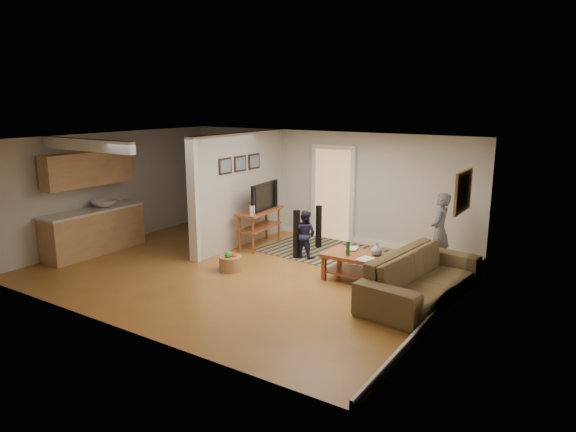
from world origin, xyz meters
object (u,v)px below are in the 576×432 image
object	(u,v)px
coffee_table	(361,260)
toddler	(305,257)
tv_console	(260,213)
toy_basket	(230,263)
speaker_left	(297,234)
child	(437,266)
speaker_right	(319,227)
sofa	(421,299)

from	to	relation	value
coffee_table	toddler	distance (m)	1.76
tv_console	toy_basket	world-z (taller)	tv_console
toy_basket	speaker_left	bearing A→B (deg)	64.81
toy_basket	child	world-z (taller)	child
tv_console	speaker_left	distance (m)	1.20
speaker_right	child	bearing A→B (deg)	19.35
speaker_left	toy_basket	size ratio (longest dim) A/B	2.35
toy_basket	toddler	bearing A→B (deg)	63.41
sofa	speaker_right	size ratio (longest dim) A/B	2.75
speaker_right	child	world-z (taller)	speaker_right
toy_basket	sofa	bearing A→B (deg)	9.39
speaker_right	toddler	size ratio (longest dim) A/B	0.96
sofa	coffee_table	xyz separation A→B (m)	(-1.21, 0.25, 0.39)
tv_console	toddler	bearing A→B (deg)	-12.61
speaker_left	speaker_right	world-z (taller)	speaker_left
speaker_left	child	bearing A→B (deg)	46.25
coffee_table	speaker_left	bearing A→B (deg)	162.75
toddler	speaker_right	bearing A→B (deg)	-78.08
tv_console	child	size ratio (longest dim) A/B	0.94
sofa	coffee_table	distance (m)	1.29
coffee_table	speaker_right	world-z (taller)	speaker_right
tv_console	speaker_right	world-z (taller)	tv_console
toy_basket	child	bearing A→B (deg)	37.02
speaker_left	speaker_right	xyz separation A→B (m)	(0.00, 0.91, -0.03)
sofa	toddler	world-z (taller)	toddler
sofa	speaker_right	world-z (taller)	speaker_right
toy_basket	speaker_right	bearing A→B (deg)	74.28
coffee_table	toy_basket	bearing A→B (deg)	-160.33
sofa	speaker_left	bearing A→B (deg)	81.79
tv_console	child	xyz separation A→B (m)	(3.73, 0.79, -0.76)
child	speaker_left	bearing A→B (deg)	-71.87
toy_basket	toddler	size ratio (longest dim) A/B	0.43
coffee_table	speaker_left	distance (m)	1.77
speaker_right	toddler	distance (m)	0.91
tv_console	speaker_left	world-z (taller)	tv_console
sofa	tv_console	bearing A→B (deg)	81.87
speaker_left	toddler	world-z (taller)	speaker_left
speaker_right	sofa	bearing A→B (deg)	-14.60
coffee_table	child	size ratio (longest dim) A/B	0.88
speaker_left	sofa	bearing A→B (deg)	8.70
sofa	child	size ratio (longest dim) A/B	1.80
speaker_right	toy_basket	distance (m)	2.38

